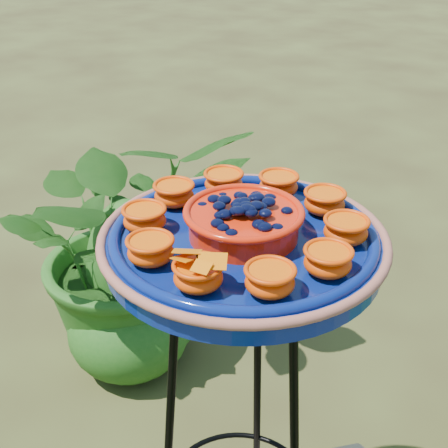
% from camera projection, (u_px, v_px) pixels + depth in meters
% --- Properties ---
extents(tripod_stand, '(0.40, 0.40, 0.87)m').
position_uv_depth(tripod_stand, '(240.00, 412.00, 1.17)').
color(tripod_stand, black).
rests_on(tripod_stand, ground).
extents(feeder_dish, '(0.56, 0.56, 0.10)m').
position_uv_depth(feeder_dish, '(243.00, 237.00, 0.99)').
color(feeder_dish, navy).
rests_on(feeder_dish, tripod_stand).
extents(shrub_back_left, '(0.94, 0.97, 0.83)m').
position_uv_depth(shrub_back_left, '(128.00, 239.00, 1.97)').
color(shrub_back_left, '#1D5316').
rests_on(shrub_back_left, ground).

